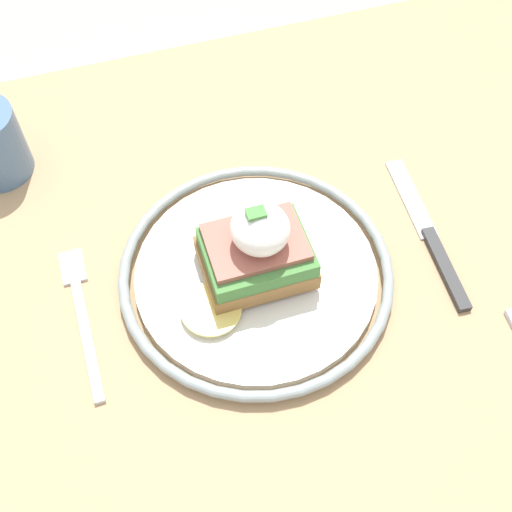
# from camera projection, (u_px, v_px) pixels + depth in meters

# --- Properties ---
(dining_table) EXTENTS (1.05, 0.78, 0.76)m
(dining_table) POSITION_uv_depth(u_px,v_px,m) (249.00, 378.00, 0.67)
(dining_table) COLOR tan
(dining_table) RESTS_ON ground_plane
(plate) EXTENTS (0.25, 0.25, 0.02)m
(plate) POSITION_uv_depth(u_px,v_px,m) (256.00, 272.00, 0.59)
(plate) COLOR silver
(plate) RESTS_ON dining_table
(sandwich) EXTENTS (0.13, 0.09, 0.08)m
(sandwich) POSITION_uv_depth(u_px,v_px,m) (256.00, 251.00, 0.56)
(sandwich) COLOR olive
(sandwich) RESTS_ON plate
(fork) EXTENTS (0.02, 0.16, 0.00)m
(fork) POSITION_uv_depth(u_px,v_px,m) (82.00, 313.00, 0.57)
(fork) COLOR silver
(fork) RESTS_ON dining_table
(knife) EXTENTS (0.03, 0.18, 0.01)m
(knife) POSITION_uv_depth(u_px,v_px,m) (432.00, 241.00, 0.62)
(knife) COLOR #2D2D2D
(knife) RESTS_ON dining_table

